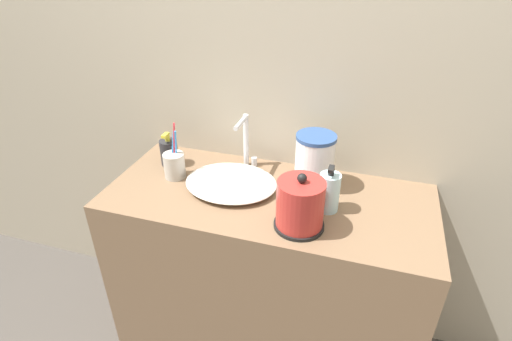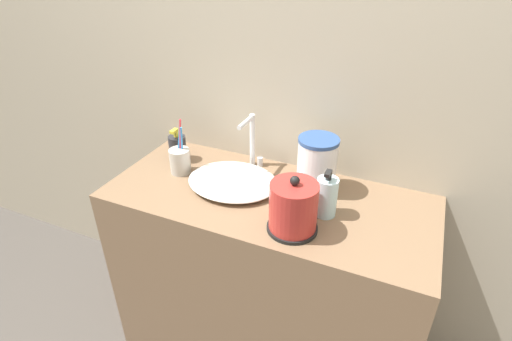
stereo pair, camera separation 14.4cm
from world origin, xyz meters
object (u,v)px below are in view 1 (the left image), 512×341
faucet (246,140)px  electric_kettle (300,206)px  water_pitcher (314,161)px  toothbrush_cup (174,165)px  shampoo_bottle (329,192)px  lotion_bottle (169,152)px

faucet → electric_kettle: (0.29, -0.33, -0.04)m
electric_kettle → water_pitcher: 0.27m
toothbrush_cup → water_pitcher: bearing=10.5°
shampoo_bottle → toothbrush_cup: bearing=176.0°
faucet → electric_kettle: 0.44m
water_pitcher → electric_kettle: bearing=-89.6°
faucet → shampoo_bottle: size_ratio=1.27×
lotion_bottle → water_pitcher: size_ratio=0.68×
shampoo_bottle → water_pitcher: water_pitcher is taller
toothbrush_cup → shampoo_bottle: bearing=-4.0°
lotion_bottle → water_pitcher: (0.60, 0.01, 0.05)m
shampoo_bottle → water_pitcher: bearing=118.7°
electric_kettle → lotion_bottle: bearing=157.3°
shampoo_bottle → water_pitcher: 0.17m
toothbrush_cup → shampoo_bottle: 0.62m
faucet → lotion_bottle: (-0.31, -0.08, -0.07)m
toothbrush_cup → lotion_bottle: 0.11m
lotion_bottle → water_pitcher: bearing=1.2°
faucet → toothbrush_cup: bearing=-146.2°
lotion_bottle → electric_kettle: bearing=-22.7°
toothbrush_cup → water_pitcher: toothbrush_cup is taller
lotion_bottle → water_pitcher: 0.61m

